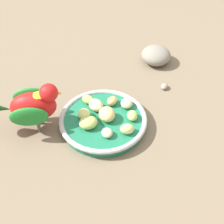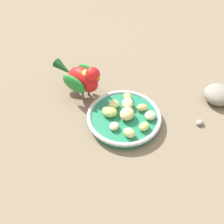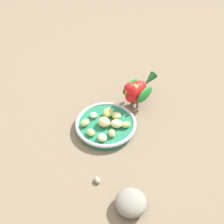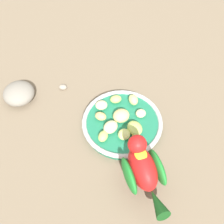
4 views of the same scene
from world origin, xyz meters
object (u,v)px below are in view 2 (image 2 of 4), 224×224
(apple_piece_6, at_px, (128,103))
(apple_piece_7, at_px, (150,115))
(apple_piece_1, at_px, (143,108))
(parrot, at_px, (82,78))
(rock_large, at_px, (218,95))
(apple_piece_3, at_px, (126,113))
(apple_piece_2, at_px, (129,133))
(pebble_0, at_px, (200,123))
(feeding_bowl, at_px, (124,118))
(apple_piece_5, at_px, (144,126))
(apple_piece_0, at_px, (114,126))
(apple_piece_9, at_px, (127,97))
(apple_piece_8, at_px, (114,104))
(apple_piece_4, at_px, (110,111))

(apple_piece_6, height_order, apple_piece_7, apple_piece_6)
(apple_piece_1, bearing_deg, parrot, -148.66)
(rock_large, bearing_deg, apple_piece_6, -113.08)
(apple_piece_7, bearing_deg, apple_piece_3, -126.23)
(apple_piece_2, bearing_deg, pebble_0, 72.94)
(apple_piece_3, bearing_deg, rock_large, 74.53)
(feeding_bowl, relative_size, apple_piece_5, 6.74)
(apple_piece_0, distance_m, apple_piece_1, 0.10)
(pebble_0, bearing_deg, feeding_bowl, -126.07)
(apple_piece_5, height_order, apple_piece_7, apple_piece_7)
(apple_piece_3, distance_m, apple_piece_6, 0.04)
(apple_piece_1, xyz_separation_m, parrot, (-0.15, -0.09, 0.04))
(apple_piece_9, bearing_deg, parrot, -138.20)
(parrot, relative_size, rock_large, 2.07)
(rock_large, height_order, pebble_0, rock_large)
(pebble_0, bearing_deg, apple_piece_3, -125.23)
(apple_piece_1, bearing_deg, feeding_bowl, -102.20)
(apple_piece_7, distance_m, apple_piece_8, 0.10)
(apple_piece_1, bearing_deg, apple_piece_6, -144.48)
(apple_piece_6, xyz_separation_m, apple_piece_7, (0.06, 0.02, -0.00))
(feeding_bowl, relative_size, apple_piece_6, 5.25)
(rock_large, bearing_deg, apple_piece_2, -93.78)
(apple_piece_7, distance_m, apple_piece_9, 0.09)
(feeding_bowl, height_order, apple_piece_0, apple_piece_0)
(rock_large, distance_m, pebble_0, 0.11)
(apple_piece_8, relative_size, rock_large, 0.36)
(apple_piece_1, relative_size, rock_large, 0.35)
(apple_piece_8, distance_m, pebble_0, 0.23)
(apple_piece_2, height_order, apple_piece_7, apple_piece_2)
(apple_piece_8, bearing_deg, apple_piece_1, 46.96)
(feeding_bowl, xyz_separation_m, apple_piece_4, (-0.02, -0.03, 0.02))
(apple_piece_3, bearing_deg, apple_piece_6, 140.09)
(apple_piece_3, relative_size, apple_piece_5, 1.39)
(apple_piece_2, bearing_deg, apple_piece_9, 146.60)
(apple_piece_0, relative_size, apple_piece_8, 0.87)
(pebble_0, bearing_deg, apple_piece_1, -134.29)
(rock_large, bearing_deg, feeding_bowl, -106.43)
(feeding_bowl, bearing_deg, apple_piece_2, -24.06)
(apple_piece_9, xyz_separation_m, pebble_0, (0.16, 0.11, -0.02))
(feeding_bowl, bearing_deg, apple_piece_4, -130.69)
(apple_piece_3, height_order, apple_piece_4, apple_piece_3)
(apple_piece_6, distance_m, pebble_0, 0.19)
(apple_piece_9, height_order, pebble_0, apple_piece_9)
(apple_piece_5, bearing_deg, apple_piece_8, -168.25)
(apple_piece_6, bearing_deg, apple_piece_7, 20.78)
(apple_piece_0, height_order, pebble_0, apple_piece_0)
(apple_piece_2, relative_size, rock_large, 0.38)
(apple_piece_5, distance_m, apple_piece_9, 0.11)
(apple_piece_9, distance_m, pebble_0, 0.20)
(apple_piece_1, relative_size, pebble_0, 1.33)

